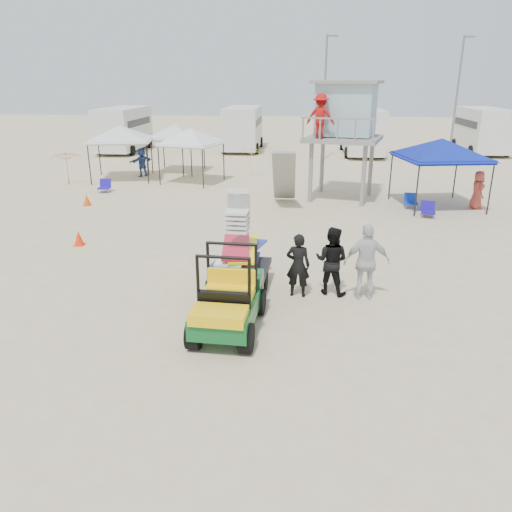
# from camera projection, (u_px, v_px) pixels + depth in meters

# --- Properties ---
(ground) EXTENTS (140.00, 140.00, 0.00)m
(ground) POSITION_uv_depth(u_px,v_px,m) (216.00, 372.00, 9.52)
(ground) COLOR beige
(ground) RESTS_ON ground
(utility_cart) EXTENTS (1.39, 2.54, 1.87)m
(utility_cart) POSITION_uv_depth(u_px,v_px,m) (227.00, 294.00, 10.79)
(utility_cart) COLOR #0D5423
(utility_cart) RESTS_ON ground
(surf_trailer) EXTENTS (1.53, 2.64, 2.36)m
(surf_trailer) POSITION_uv_depth(u_px,v_px,m) (240.00, 255.00, 12.95)
(surf_trailer) COLOR black
(surf_trailer) RESTS_ON ground
(man_left) EXTENTS (0.65, 0.46, 1.67)m
(man_left) POSITION_uv_depth(u_px,v_px,m) (298.00, 265.00, 12.59)
(man_left) COLOR black
(man_left) RESTS_ON ground
(man_mid) EXTENTS (1.05, 0.94, 1.79)m
(man_mid) POSITION_uv_depth(u_px,v_px,m) (331.00, 261.00, 12.74)
(man_mid) COLOR black
(man_mid) RESTS_ON ground
(man_right) EXTENTS (1.19, 0.59, 1.96)m
(man_right) POSITION_uv_depth(u_px,v_px,m) (367.00, 262.00, 12.40)
(man_right) COLOR silver
(man_right) RESTS_ON ground
(lifeguard_tower) EXTENTS (3.90, 3.90, 5.11)m
(lifeguard_tower) POSITION_uv_depth(u_px,v_px,m) (342.00, 114.00, 22.21)
(lifeguard_tower) COLOR gray
(lifeguard_tower) RESTS_ON ground
(canopy_blue) EXTENTS (3.76, 3.76, 3.33)m
(canopy_blue) POSITION_uv_depth(u_px,v_px,m) (442.00, 142.00, 20.95)
(canopy_blue) COLOR black
(canopy_blue) RESTS_ON ground
(canopy_white_a) EXTENTS (3.35, 3.35, 3.26)m
(canopy_white_a) POSITION_uv_depth(u_px,v_px,m) (191.00, 131.00, 26.11)
(canopy_white_a) COLOR black
(canopy_white_a) RESTS_ON ground
(canopy_white_b) EXTENTS (3.71, 3.71, 3.33)m
(canopy_white_b) POSITION_uv_depth(u_px,v_px,m) (119.00, 128.00, 26.99)
(canopy_white_b) COLOR black
(canopy_white_b) RESTS_ON ground
(canopy_white_c) EXTENTS (3.03, 3.03, 3.23)m
(canopy_white_c) POSITION_uv_depth(u_px,v_px,m) (175.00, 126.00, 29.08)
(canopy_white_c) COLOR black
(canopy_white_c) RESTS_ON ground
(umbrella_a) EXTENTS (2.46, 2.48, 1.71)m
(umbrella_a) POSITION_uv_depth(u_px,v_px,m) (67.00, 168.00, 26.14)
(umbrella_a) COLOR #B53213
(umbrella_a) RESTS_ON ground
(umbrella_b) EXTENTS (2.03, 2.06, 1.59)m
(umbrella_b) POSITION_uv_depth(u_px,v_px,m) (251.00, 162.00, 28.65)
(umbrella_b) COLOR #ECF215
(umbrella_b) RESTS_ON ground
(cone_near) EXTENTS (0.34, 0.34, 0.50)m
(cone_near) POSITION_uv_depth(u_px,v_px,m) (79.00, 238.00, 16.69)
(cone_near) COLOR #FF3108
(cone_near) RESTS_ON ground
(cone_far) EXTENTS (0.34, 0.34, 0.50)m
(cone_far) POSITION_uv_depth(u_px,v_px,m) (87.00, 200.00, 21.98)
(cone_far) COLOR #E04F07
(cone_far) RESTS_ON ground
(beach_chair_a) EXTENTS (0.59, 0.63, 0.64)m
(beach_chair_a) POSITION_uv_depth(u_px,v_px,m) (105.00, 186.00, 24.61)
(beach_chair_a) COLOR #210FAD
(beach_chair_a) RESTS_ON ground
(beach_chair_b) EXTENTS (0.60, 0.65, 0.64)m
(beach_chair_b) POSITION_uv_depth(u_px,v_px,m) (411.00, 201.00, 21.53)
(beach_chair_b) COLOR #0F32AA
(beach_chair_b) RESTS_ON ground
(beach_chair_c) EXTENTS (0.65, 0.70, 0.64)m
(beach_chair_c) POSITION_uv_depth(u_px,v_px,m) (428.00, 209.00, 20.13)
(beach_chair_c) COLOR #1D0E9A
(beach_chair_c) RESTS_ON ground
(rv_far_left) EXTENTS (2.64, 6.80, 3.25)m
(rv_far_left) POSITION_uv_depth(u_px,v_px,m) (124.00, 127.00, 38.06)
(rv_far_left) COLOR silver
(rv_far_left) RESTS_ON ground
(rv_mid_left) EXTENTS (2.65, 6.50, 3.25)m
(rv_mid_left) POSITION_uv_depth(u_px,v_px,m) (243.00, 127.00, 38.73)
(rv_mid_left) COLOR silver
(rv_mid_left) RESTS_ON ground
(rv_mid_right) EXTENTS (2.64, 7.00, 3.25)m
(rv_mid_right) POSITION_uv_depth(u_px,v_px,m) (362.00, 129.00, 36.59)
(rv_mid_right) COLOR silver
(rv_mid_right) RESTS_ON ground
(rv_far_right) EXTENTS (2.64, 6.60, 3.25)m
(rv_far_right) POSITION_uv_depth(u_px,v_px,m) (482.00, 128.00, 37.26)
(rv_far_right) COLOR silver
(rv_far_right) RESTS_ON ground
(light_pole_left) EXTENTS (0.14, 0.14, 8.00)m
(light_pole_left) POSITION_uv_depth(u_px,v_px,m) (324.00, 99.00, 33.28)
(light_pole_left) COLOR slate
(light_pole_left) RESTS_ON ground
(light_pole_right) EXTENTS (0.14, 0.14, 8.00)m
(light_pole_right) POSITION_uv_depth(u_px,v_px,m) (456.00, 99.00, 33.96)
(light_pole_right) COLOR slate
(light_pole_right) RESTS_ON ground
(distant_beachgoers) EXTENTS (17.50, 7.34, 1.62)m
(distant_beachgoers) POSITION_uv_depth(u_px,v_px,m) (243.00, 170.00, 25.83)
(distant_beachgoers) COLOR #2F468F
(distant_beachgoers) RESTS_ON ground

